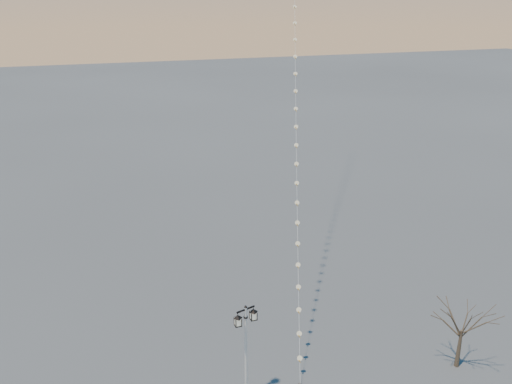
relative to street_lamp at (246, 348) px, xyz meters
name	(u,v)px	position (x,y,z in m)	size (l,w,h in m)	color
street_lamp	(246,348)	(0.00, 0.00, 0.00)	(1.31, 0.72, 5.33)	black
bare_tree	(463,321)	(11.59, -1.34, -0.09)	(2.48, 2.48, 4.12)	#483928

